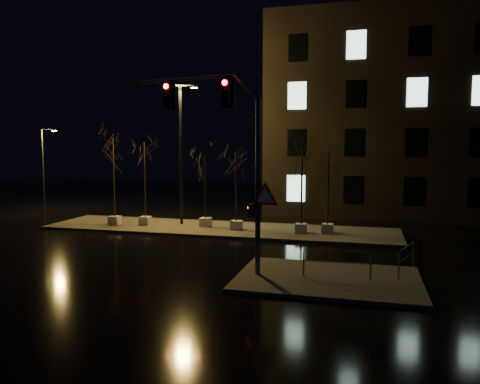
% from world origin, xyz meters
% --- Properties ---
extents(ground, '(90.00, 90.00, 0.00)m').
position_xyz_m(ground, '(0.00, 0.00, 0.00)').
color(ground, black).
rests_on(ground, ground).
extents(median, '(22.00, 5.00, 0.15)m').
position_xyz_m(median, '(0.00, 6.00, 0.07)').
color(median, '#44423C').
rests_on(median, ground).
extents(sidewalk_corner, '(7.00, 5.00, 0.15)m').
position_xyz_m(sidewalk_corner, '(7.50, -3.50, 0.07)').
color(sidewalk_corner, '#44423C').
rests_on(sidewalk_corner, ground).
extents(building, '(25.00, 12.00, 15.00)m').
position_xyz_m(building, '(14.00, 18.00, 7.50)').
color(building, black).
rests_on(building, ground).
extents(tree_0, '(1.80, 1.80, 5.64)m').
position_xyz_m(tree_0, '(-6.89, 5.42, 4.43)').
color(tree_0, beige).
rests_on(tree_0, median).
extents(tree_1, '(1.80, 1.80, 5.47)m').
position_xyz_m(tree_1, '(-4.89, 5.78, 4.30)').
color(tree_1, beige).
rests_on(tree_1, median).
extents(tree_2, '(1.80, 1.80, 4.67)m').
position_xyz_m(tree_2, '(-0.92, 6.26, 3.70)').
color(tree_2, beige).
rests_on(tree_2, median).
extents(tree_3, '(1.80, 1.80, 4.84)m').
position_xyz_m(tree_3, '(1.27, 5.64, 3.82)').
color(tree_3, beige).
rests_on(tree_3, median).
extents(tree_4, '(1.80, 1.80, 5.03)m').
position_xyz_m(tree_4, '(5.25, 5.59, 3.97)').
color(tree_4, beige).
rests_on(tree_4, median).
extents(tree_5, '(1.80, 1.80, 4.87)m').
position_xyz_m(tree_5, '(6.74, 5.94, 3.85)').
color(tree_5, beige).
rests_on(tree_5, median).
extents(traffic_signal_mast, '(6.41, 1.28, 7.94)m').
position_xyz_m(traffic_signal_mast, '(3.48, -3.48, 5.36)').
color(traffic_signal_mast, '#575A5E').
rests_on(traffic_signal_mast, sidewalk_corner).
extents(streetlight_main, '(2.22, 0.86, 9.00)m').
position_xyz_m(streetlight_main, '(-2.75, 6.75, 5.34)').
color(streetlight_main, black).
rests_on(streetlight_main, median).
extents(streetlight_far, '(1.28, 0.55, 6.66)m').
position_xyz_m(streetlight_far, '(-16.63, 11.26, 3.66)').
color(streetlight_far, black).
rests_on(streetlight_far, ground).
extents(guard_rail_a, '(2.59, 0.14, 1.12)m').
position_xyz_m(guard_rail_a, '(7.83, -3.55, 0.88)').
color(guard_rail_a, '#575A5E').
rests_on(guard_rail_a, sidewalk_corner).
extents(guard_rail_b, '(0.79, 2.19, 1.09)m').
position_xyz_m(guard_rail_b, '(10.50, -1.99, 0.86)').
color(guard_rail_b, '#575A5E').
rests_on(guard_rail_b, sidewalk_corner).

